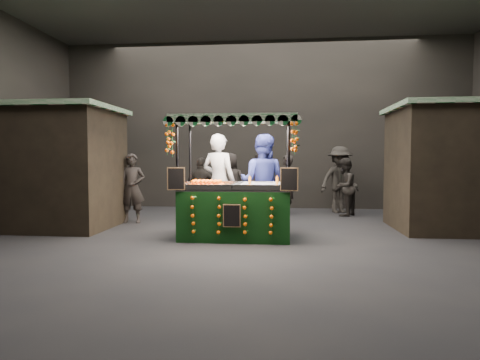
# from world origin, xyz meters

# --- Properties ---
(ground) EXTENTS (12.00, 12.00, 0.00)m
(ground) POSITION_xyz_m (0.00, 0.00, 0.00)
(ground) COLOR black
(ground) RESTS_ON ground
(market_hall) EXTENTS (12.10, 10.10, 5.05)m
(market_hall) POSITION_xyz_m (0.00, 0.00, 3.38)
(market_hall) COLOR black
(market_hall) RESTS_ON ground
(neighbour_stall_left) EXTENTS (3.00, 2.20, 2.60)m
(neighbour_stall_left) POSITION_xyz_m (-4.40, 1.00, 1.31)
(neighbour_stall_left) COLOR black
(neighbour_stall_left) RESTS_ON ground
(neighbour_stall_right) EXTENTS (3.00, 2.20, 2.60)m
(neighbour_stall_right) POSITION_xyz_m (4.40, 1.50, 1.31)
(neighbour_stall_right) COLOR black
(neighbour_stall_right) RESTS_ON ground
(juice_stall) EXTENTS (2.33, 1.37, 2.26)m
(juice_stall) POSITION_xyz_m (-0.22, 0.16, 0.70)
(juice_stall) COLOR black
(juice_stall) RESTS_ON ground
(vendor_grey) EXTENTS (0.84, 0.68, 2.01)m
(vendor_grey) POSITION_xyz_m (-0.70, 1.19, 1.01)
(vendor_grey) COLOR #929398
(vendor_grey) RESTS_ON ground
(vendor_blue) EXTENTS (1.10, 0.94, 1.99)m
(vendor_blue) POSITION_xyz_m (0.23, 1.09, 0.99)
(vendor_blue) COLOR navy
(vendor_blue) RESTS_ON ground
(shopper_0) EXTENTS (0.64, 0.47, 1.61)m
(shopper_0) POSITION_xyz_m (-2.82, 1.80, 0.80)
(shopper_0) COLOR black
(shopper_0) RESTS_ON ground
(shopper_1) EXTENTS (1.00, 0.92, 1.65)m
(shopper_1) POSITION_xyz_m (0.16, 2.84, 0.82)
(shopper_1) COLOR #292321
(shopper_1) RESTS_ON ground
(shopper_2) EXTENTS (0.94, 0.53, 1.52)m
(shopper_2) POSITION_xyz_m (-1.31, 2.44, 0.76)
(shopper_2) COLOR black
(shopper_2) RESTS_ON ground
(shopper_3) EXTENTS (1.35, 1.11, 1.82)m
(shopper_3) POSITION_xyz_m (2.20, 4.09, 0.91)
(shopper_3) COLOR black
(shopper_3) RESTS_ON ground
(shopper_4) EXTENTS (0.81, 0.53, 1.64)m
(shopper_4) POSITION_xyz_m (-0.77, 3.75, 0.82)
(shopper_4) COLOR #292421
(shopper_4) RESTS_ON ground
(shopper_5) EXTENTS (0.95, 1.83, 1.89)m
(shopper_5) POSITION_xyz_m (4.50, 2.12, 0.94)
(shopper_5) COLOR #282121
(shopper_5) RESTS_ON ground
(shopper_6) EXTENTS (0.39, 0.58, 1.58)m
(shopper_6) POSITION_xyz_m (0.75, 3.59, 0.79)
(shopper_6) COLOR black
(shopper_6) RESTS_ON ground
(shopper_7) EXTENTS (0.87, 0.92, 1.50)m
(shopper_7) POSITION_xyz_m (2.24, 3.43, 0.75)
(shopper_7) COLOR black
(shopper_7) RESTS_ON ground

